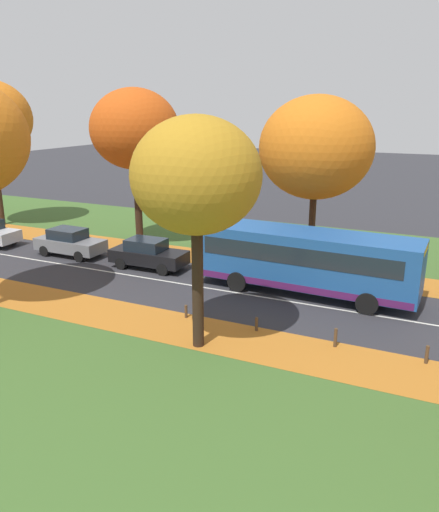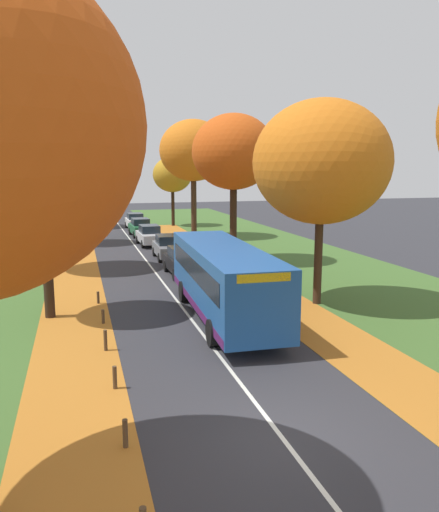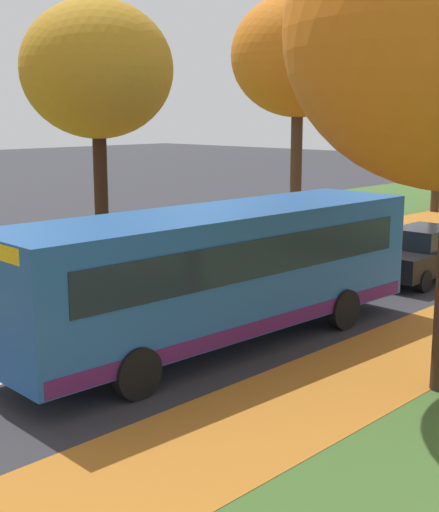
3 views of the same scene
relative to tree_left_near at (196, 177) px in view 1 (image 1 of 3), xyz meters
name	(u,v)px [view 1 (image 1 of 3)]	position (x,y,z in m)	size (l,w,h in m)	color
leaf_litter_left	(152,322)	(0.99, 2.65, -6.22)	(2.80, 60.00, 0.00)	#B26B23
grass_verge_right	(185,233)	(14.79, 8.65, -6.23)	(12.00, 90.00, 0.01)	#3D6028
leaf_litter_right	(239,262)	(10.19, 2.65, -6.22)	(2.80, 60.00, 0.00)	#B26B23
road_centre_line	(103,271)	(5.59, 8.65, -6.23)	(0.12, 80.00, 0.01)	silver
tree_left_near	(196,177)	(0.00, 0.00, 0.00)	(4.45, 4.45, 8.27)	black
tree_right_near	(316,148)	(11.68, -1.08, 0.15)	(6.05, 6.05, 9.11)	#382619
tree_right_mid	(135,130)	(11.11, 9.94, 0.90)	(5.38, 5.38, 9.59)	black
bollard_third	(427,355)	(2.08, -7.73, -5.90)	(0.12, 0.12, 0.67)	#4C3823
bollard_fourth	(335,338)	(2.00, -4.62, -5.86)	(0.12, 0.12, 0.74)	#4C3823
bollard_fifth	(256,324)	(2.08, -1.50, -5.94)	(0.12, 0.12, 0.57)	#4C3823
bollard_sixth	(186,311)	(2.02, 1.62, -5.95)	(0.12, 0.12, 0.57)	#4C3823
bus	(304,258)	(6.92, -2.01, -4.53)	(2.94, 10.49, 2.98)	#1E5199
car_black_lead	(148,254)	(7.06, 6.68, -5.42)	(1.84, 4.23, 1.62)	black
car_grey_following	(70,242)	(7.15, 12.19, -5.42)	(1.83, 4.22, 1.62)	slate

